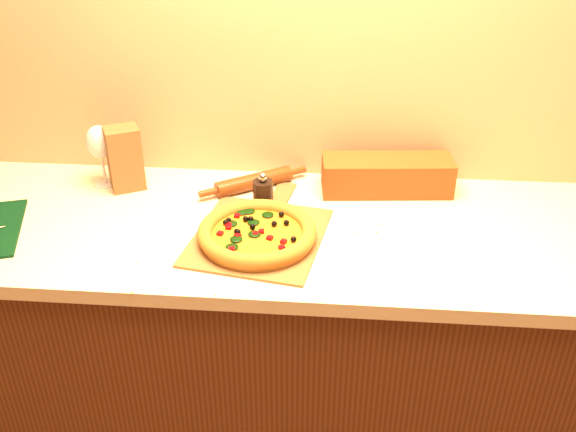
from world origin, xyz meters
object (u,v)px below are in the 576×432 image
object	(u,v)px
pepper_grinder	(263,193)
pizza	(257,233)
pizza_peel	(260,234)
rolling_pin	(254,181)
wine_glass	(99,144)
dark_jar	(126,166)

from	to	relation	value
pepper_grinder	pizza	bearing A→B (deg)	-88.21
pizza_peel	rolling_pin	distance (m)	0.27
pepper_grinder	wine_glass	distance (m)	0.52
rolling_pin	wine_glass	distance (m)	0.48
pizza	wine_glass	size ratio (longest dim) A/B	1.62
rolling_pin	wine_glass	bearing A→B (deg)	-178.88
pizza	rolling_pin	world-z (taller)	pizza
pepper_grinder	wine_glass	xyz separation A→B (m)	(-0.51, 0.10, 0.09)
pizza	pepper_grinder	world-z (taller)	pepper_grinder
rolling_pin	dark_jar	distance (m)	0.40
wine_glass	pizza_peel	bearing A→B (deg)	-26.44
rolling_pin	dark_jar	world-z (taller)	dark_jar
pepper_grinder	dark_jar	distance (m)	0.45
pizza_peel	pizza	world-z (taller)	pizza
wine_glass	pizza	bearing A→B (deg)	-29.59
pizza	wine_glass	bearing A→B (deg)	150.41
wine_glass	rolling_pin	bearing A→B (deg)	1.12
pepper_grinder	wine_glass	size ratio (longest dim) A/B	0.57
pepper_grinder	rolling_pin	bearing A→B (deg)	110.71
pizza_peel	wine_glass	world-z (taller)	wine_glass
wine_glass	dark_jar	size ratio (longest dim) A/B	1.55
dark_jar	pizza	bearing A→B (deg)	-33.72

